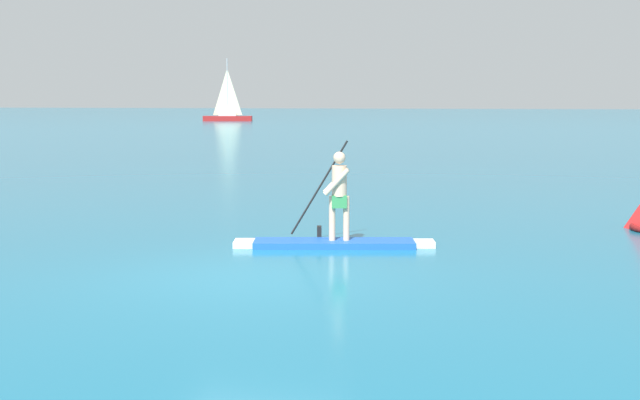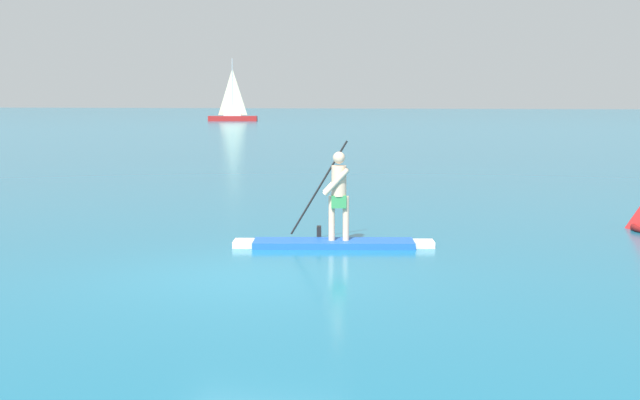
% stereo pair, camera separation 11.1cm
% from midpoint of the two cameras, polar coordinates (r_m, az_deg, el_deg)
% --- Properties ---
extents(ground, '(440.00, 440.00, 0.00)m').
position_cam_midpoint_polar(ground, '(12.40, -4.69, -5.19)').
color(ground, '#196B8C').
extents(paddleboarder_mid_center, '(3.50, 1.38, 1.86)m').
position_cam_midpoint_polar(paddleboarder_mid_center, '(14.92, 0.74, -1.99)').
color(paddleboarder_mid_center, blue).
rests_on(paddleboarder_mid_center, ground).
extents(sailboat_left_horizon, '(5.85, 2.75, 7.28)m').
position_cam_midpoint_polar(sailboat_left_horizon, '(101.42, -6.20, 5.77)').
color(sailboat_left_horizon, '#A51E1E').
rests_on(sailboat_left_horizon, ground).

